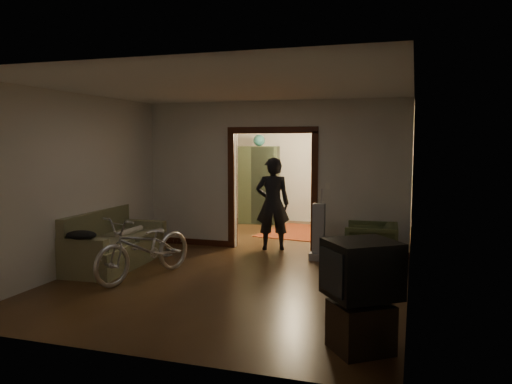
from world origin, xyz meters
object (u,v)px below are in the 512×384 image
at_px(sofa, 114,239).
at_px(armchair, 371,246).
at_px(locker, 259,185).
at_px(bicycle, 145,247).
at_px(desk, 347,211).
at_px(person, 273,204).

bearing_deg(sofa, armchair, 11.39).
height_order(sofa, locker, locker).
bearing_deg(armchair, sofa, -77.85).
distance_m(bicycle, armchair, 3.56).
height_order(sofa, desk, sofa).
distance_m(person, locker, 3.13).
relative_size(sofa, desk, 1.86).
distance_m(sofa, desk, 5.87).
height_order(person, locker, locker).
height_order(bicycle, locker, locker).
bearing_deg(sofa, locker, 75.23).
bearing_deg(locker, sofa, -108.02).
relative_size(sofa, bicycle, 1.07).
xyz_separation_m(sofa, person, (2.15, 2.00, 0.43)).
height_order(locker, desk, locker).
height_order(armchair, desk, desk).
distance_m(bicycle, desk, 5.92).
bearing_deg(bicycle, locker, 106.19).
relative_size(armchair, locker, 0.42).
bearing_deg(armchair, locker, -143.92).
bearing_deg(locker, desk, -6.14).
relative_size(sofa, locker, 1.01).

